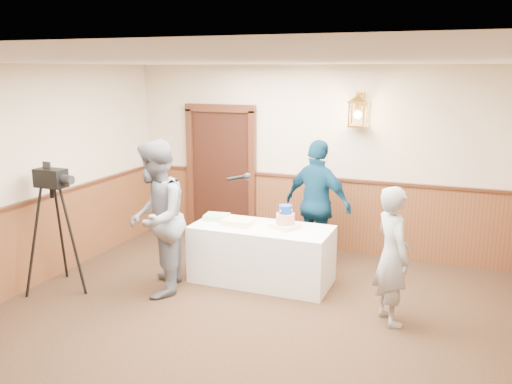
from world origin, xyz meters
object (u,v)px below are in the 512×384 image
(tiered_cake, at_px, (285,219))
(tv_camera_rig, at_px, (56,237))
(assistant_p, at_px, (318,204))
(sheet_cake_yellow, at_px, (238,222))
(display_table, at_px, (262,254))
(interviewer, at_px, (156,219))
(sheet_cake_green, at_px, (217,217))
(baker, at_px, (392,256))

(tiered_cake, distance_m, tv_camera_rig, 2.88)
(tv_camera_rig, bearing_deg, tiered_cake, 26.64)
(assistant_p, bearing_deg, sheet_cake_yellow, 66.23)
(display_table, relative_size, interviewer, 0.94)
(tiered_cake, xyz_separation_m, interviewer, (-1.38, -0.85, 0.09))
(sheet_cake_green, bearing_deg, tiered_cake, -2.80)
(sheet_cake_yellow, relative_size, baker, 0.25)
(tiered_cake, relative_size, baker, 0.25)
(tiered_cake, relative_size, assistant_p, 0.22)
(sheet_cake_yellow, height_order, tv_camera_rig, tv_camera_rig)
(assistant_p, bearing_deg, tv_camera_rig, 55.19)
(tiered_cake, xyz_separation_m, sheet_cake_yellow, (-0.62, -0.08, -0.08))
(sheet_cake_yellow, xyz_separation_m, interviewer, (-0.76, -0.77, 0.17))
(sheet_cake_yellow, distance_m, baker, 2.11)
(display_table, distance_m, tiered_cake, 0.58)
(display_table, xyz_separation_m, tiered_cake, (0.31, 0.04, 0.49))
(baker, height_order, assistant_p, assistant_p)
(display_table, bearing_deg, tv_camera_rig, -152.64)
(assistant_p, distance_m, tv_camera_rig, 3.47)
(sheet_cake_yellow, xyz_separation_m, assistant_p, (0.83, 0.88, 0.11))
(baker, bearing_deg, tiered_cake, 32.74)
(sheet_cake_yellow, bearing_deg, tv_camera_rig, -149.99)
(interviewer, xyz_separation_m, assistant_p, (1.58, 1.65, -0.06))
(tiered_cake, height_order, interviewer, interviewer)
(display_table, xyz_separation_m, baker, (1.73, -0.57, 0.39))
(tv_camera_rig, bearing_deg, interviewer, 18.54)
(sheet_cake_yellow, bearing_deg, interviewer, -134.59)
(assistant_p, bearing_deg, sheet_cake_green, 51.51)
(assistant_p, bearing_deg, interviewer, 65.55)
(tiered_cake, height_order, sheet_cake_yellow, tiered_cake)
(sheet_cake_green, height_order, tv_camera_rig, tv_camera_rig)
(display_table, xyz_separation_m, interviewer, (-1.07, -0.81, 0.58))
(sheet_cake_yellow, relative_size, tv_camera_rig, 0.24)
(tiered_cake, bearing_deg, display_table, -172.94)
(interviewer, distance_m, tv_camera_rig, 1.31)
(sheet_cake_green, height_order, baker, baker)
(tiered_cake, bearing_deg, assistant_p, 75.60)
(sheet_cake_yellow, relative_size, assistant_p, 0.21)
(baker, height_order, tv_camera_rig, tv_camera_rig)
(sheet_cake_yellow, bearing_deg, sheet_cake_green, 160.63)
(sheet_cake_yellow, relative_size, interviewer, 0.20)
(display_table, distance_m, assistant_p, 1.11)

